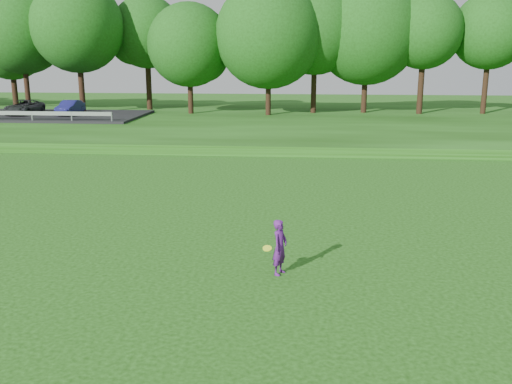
{
  "coord_description": "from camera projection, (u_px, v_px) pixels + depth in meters",
  "views": [
    {
      "loc": [
        1.73,
        -13.4,
        5.88
      ],
      "look_at": [
        0.09,
        5.17,
        1.3
      ],
      "focal_mm": 40.0,
      "sensor_mm": 36.0,
      "label": 1
    }
  ],
  "objects": [
    {
      "name": "parking_lot",
      "position": [
        2.0,
        112.0,
        48.03
      ],
      "size": [
        24.0,
        9.0,
        1.38
      ],
      "color": "black",
      "rests_on": "berm"
    },
    {
      "name": "woman",
      "position": [
        280.0,
        247.0,
        15.37
      ],
      "size": [
        0.73,
        0.66,
        1.53
      ],
      "color": "#561971",
      "rests_on": "ground"
    },
    {
      "name": "walking_path",
      "position": [
        276.0,
        154.0,
        33.86
      ],
      "size": [
        130.0,
        1.6,
        0.04
      ],
      "primitive_type": "cube",
      "color": "gray",
      "rests_on": "ground"
    },
    {
      "name": "ground",
      "position": [
        235.0,
        290.0,
        14.52
      ],
      "size": [
        140.0,
        140.0,
        0.0
      ],
      "primitive_type": "plane",
      "color": "#173C0B",
      "rests_on": "ground"
    },
    {
      "name": "treeline",
      "position": [
        288.0,
        26.0,
        49.34
      ],
      "size": [
        104.0,
        7.0,
        15.0
      ],
      "primitive_type": null,
      "color": "#18430F",
      "rests_on": "berm"
    },
    {
      "name": "berm",
      "position": [
        285.0,
        121.0,
        47.34
      ],
      "size": [
        130.0,
        30.0,
        0.6
      ],
      "primitive_type": "cube",
      "color": "#173C0B",
      "rests_on": "ground"
    }
  ]
}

